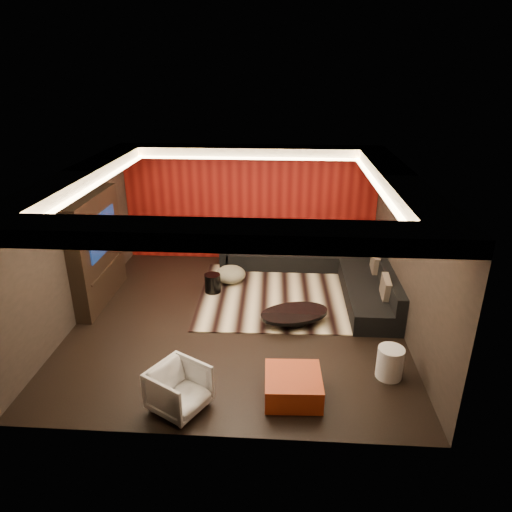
# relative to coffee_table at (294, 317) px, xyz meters

# --- Properties ---
(floor) EXTENTS (6.00, 6.00, 0.02)m
(floor) POSITION_rel_coffee_table_xyz_m (-1.06, 0.10, -0.14)
(floor) COLOR black
(floor) RESTS_ON ground
(ceiling) EXTENTS (6.00, 6.00, 0.02)m
(ceiling) POSITION_rel_coffee_table_xyz_m (-1.06, 0.10, 2.68)
(ceiling) COLOR silver
(ceiling) RESTS_ON ground
(wall_back) EXTENTS (6.00, 0.02, 2.80)m
(wall_back) POSITION_rel_coffee_table_xyz_m (-1.06, 3.11, 1.27)
(wall_back) COLOR black
(wall_back) RESTS_ON ground
(wall_left) EXTENTS (0.02, 6.00, 2.80)m
(wall_left) POSITION_rel_coffee_table_xyz_m (-4.07, 0.10, 1.27)
(wall_left) COLOR black
(wall_left) RESTS_ON ground
(wall_right) EXTENTS (0.02, 6.00, 2.80)m
(wall_right) POSITION_rel_coffee_table_xyz_m (1.95, 0.10, 1.27)
(wall_right) COLOR black
(wall_right) RESTS_ON ground
(red_feature_wall) EXTENTS (5.98, 0.05, 2.78)m
(red_feature_wall) POSITION_rel_coffee_table_xyz_m (-1.06, 3.07, 1.27)
(red_feature_wall) COLOR #6B0C0A
(red_feature_wall) RESTS_ON ground
(soffit_back) EXTENTS (6.00, 0.60, 0.22)m
(soffit_back) POSITION_rel_coffee_table_xyz_m (-1.06, 2.80, 2.56)
(soffit_back) COLOR silver
(soffit_back) RESTS_ON ground
(soffit_front) EXTENTS (6.00, 0.60, 0.22)m
(soffit_front) POSITION_rel_coffee_table_xyz_m (-1.06, -2.60, 2.56)
(soffit_front) COLOR silver
(soffit_front) RESTS_ON ground
(soffit_left) EXTENTS (0.60, 4.80, 0.22)m
(soffit_left) POSITION_rel_coffee_table_xyz_m (-3.76, 0.10, 2.56)
(soffit_left) COLOR silver
(soffit_left) RESTS_ON ground
(soffit_right) EXTENTS (0.60, 4.80, 0.22)m
(soffit_right) POSITION_rel_coffee_table_xyz_m (1.64, 0.10, 2.56)
(soffit_right) COLOR silver
(soffit_right) RESTS_ON ground
(cove_back) EXTENTS (4.80, 0.08, 0.04)m
(cove_back) POSITION_rel_coffee_table_xyz_m (-1.06, 2.46, 2.47)
(cove_back) COLOR #FFD899
(cove_back) RESTS_ON ground
(cove_front) EXTENTS (4.80, 0.08, 0.04)m
(cove_front) POSITION_rel_coffee_table_xyz_m (-1.06, -2.26, 2.47)
(cove_front) COLOR #FFD899
(cove_front) RESTS_ON ground
(cove_left) EXTENTS (0.08, 4.80, 0.04)m
(cove_left) POSITION_rel_coffee_table_xyz_m (-3.42, 0.10, 2.47)
(cove_left) COLOR #FFD899
(cove_left) RESTS_ON ground
(cove_right) EXTENTS (0.08, 4.80, 0.04)m
(cove_right) POSITION_rel_coffee_table_xyz_m (1.30, 0.10, 2.47)
(cove_right) COLOR #FFD899
(cove_right) RESTS_ON ground
(tv_surround) EXTENTS (0.30, 2.00, 2.20)m
(tv_surround) POSITION_rel_coffee_table_xyz_m (-3.91, 0.70, 0.97)
(tv_surround) COLOR black
(tv_surround) RESTS_ON ground
(tv_screen) EXTENTS (0.04, 1.30, 0.80)m
(tv_screen) POSITION_rel_coffee_table_xyz_m (-3.75, 0.70, 1.32)
(tv_screen) COLOR black
(tv_screen) RESTS_ON ground
(tv_shelf) EXTENTS (0.04, 1.60, 0.04)m
(tv_shelf) POSITION_rel_coffee_table_xyz_m (-3.75, 0.70, 0.57)
(tv_shelf) COLOR black
(tv_shelf) RESTS_ON ground
(rug) EXTENTS (4.07, 3.10, 0.02)m
(rug) POSITION_rel_coffee_table_xyz_m (0.05, 1.10, -0.12)
(rug) COLOR beige
(rug) RESTS_ON floor
(coffee_table) EXTENTS (1.66, 1.66, 0.22)m
(coffee_table) POSITION_rel_coffee_table_xyz_m (0.00, 0.00, 0.00)
(coffee_table) COLOR black
(coffee_table) RESTS_ON rug
(drum_stool) EXTENTS (0.36, 0.36, 0.40)m
(drum_stool) POSITION_rel_coffee_table_xyz_m (-1.70, 1.14, 0.09)
(drum_stool) COLOR black
(drum_stool) RESTS_ON rug
(striped_pouf) EXTENTS (0.75, 0.75, 0.36)m
(striped_pouf) POSITION_rel_coffee_table_xyz_m (-1.38, 1.64, 0.07)
(striped_pouf) COLOR beige
(striped_pouf) RESTS_ON rug
(white_side_table) EXTENTS (0.44, 0.44, 0.50)m
(white_side_table) POSITION_rel_coffee_table_xyz_m (1.44, -1.49, 0.12)
(white_side_table) COLOR white
(white_side_table) RESTS_ON floor
(orange_ottoman) EXTENTS (0.84, 0.84, 0.36)m
(orange_ottoman) POSITION_rel_coffee_table_xyz_m (-0.04, -2.05, 0.05)
(orange_ottoman) COLOR #AF2B16
(orange_ottoman) RESTS_ON floor
(armchair) EXTENTS (0.98, 0.97, 0.66)m
(armchair) POSITION_rel_coffee_table_xyz_m (-1.62, -2.40, 0.20)
(armchair) COLOR silver
(armchair) RESTS_ON floor
(sectional_sofa) EXTENTS (3.65, 3.50, 0.75)m
(sectional_sofa) POSITION_rel_coffee_table_xyz_m (0.68, 1.96, 0.13)
(sectional_sofa) COLOR black
(sectional_sofa) RESTS_ON floor
(throw_pillows) EXTENTS (3.08, 2.81, 0.50)m
(throw_pillows) POSITION_rel_coffee_table_xyz_m (0.72, 1.99, 0.49)
(throw_pillows) COLOR beige
(throw_pillows) RESTS_ON sectional_sofa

